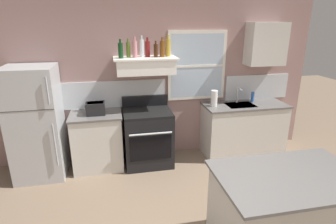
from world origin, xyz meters
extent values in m
cube|color=gray|center=(0.00, 2.23, 1.35)|extent=(5.40, 0.06, 2.70)
cube|color=silver|center=(-1.15, 2.19, 1.13)|extent=(2.50, 0.02, 0.44)
cube|color=silver|center=(1.80, 2.19, 1.13)|extent=(1.20, 0.02, 0.44)
cube|color=white|center=(0.65, 2.18, 1.55)|extent=(1.00, 0.04, 1.15)
cube|color=silver|center=(0.65, 2.17, 1.55)|extent=(0.90, 0.01, 1.05)
cube|color=white|center=(0.65, 2.16, 1.55)|extent=(0.90, 0.02, 0.04)
cube|color=#B7BABC|center=(-1.90, 1.84, 0.84)|extent=(0.70, 0.68, 1.68)
cube|color=#333333|center=(-1.90, 1.50, 1.14)|extent=(0.69, 0.00, 0.01)
cylinder|color=#A5A8AD|center=(-1.60, 1.47, 0.63)|extent=(0.02, 0.02, 0.63)
cylinder|color=#A5A8AD|center=(-1.60, 1.47, 1.41)|extent=(0.02, 0.02, 0.37)
cube|color=silver|center=(-1.05, 1.90, 0.44)|extent=(0.76, 0.60, 0.88)
cube|color=#605E5B|center=(-1.05, 1.90, 0.90)|extent=(0.79, 0.63, 0.03)
cube|color=black|center=(-1.04, 1.86, 1.01)|extent=(0.28, 0.20, 0.19)
cube|color=black|center=(-1.04, 1.86, 1.09)|extent=(0.24, 0.16, 0.01)
cube|color=black|center=(-1.18, 1.86, 1.04)|extent=(0.02, 0.03, 0.02)
cube|color=black|center=(-0.25, 1.86, 0.43)|extent=(0.76, 0.64, 0.87)
cube|color=black|center=(-0.25, 1.86, 0.89)|extent=(0.76, 0.64, 0.04)
cube|color=black|center=(-0.25, 2.15, 1.00)|extent=(0.76, 0.06, 0.18)
cube|color=black|center=(-0.25, 1.54, 0.42)|extent=(0.65, 0.01, 0.40)
cylinder|color=silver|center=(-0.25, 1.50, 0.67)|extent=(0.65, 0.03, 0.03)
cube|color=white|center=(-0.25, 1.96, 1.61)|extent=(0.88, 0.48, 0.22)
cube|color=#262628|center=(-0.25, 1.74, 1.53)|extent=(0.75, 0.02, 0.04)
cube|color=white|center=(-0.25, 1.96, 1.73)|extent=(0.96, 0.52, 0.02)
cylinder|color=#143819|center=(-0.61, 1.91, 1.86)|extent=(0.07, 0.07, 0.22)
cylinder|color=#143819|center=(-0.61, 1.91, 1.99)|extent=(0.03, 0.03, 0.06)
cylinder|color=#4C601E|center=(-0.50, 1.98, 1.86)|extent=(0.06, 0.06, 0.22)
cylinder|color=#4C601E|center=(-0.50, 1.98, 2.00)|extent=(0.03, 0.03, 0.06)
cylinder|color=#C67F84|center=(-0.40, 1.96, 1.87)|extent=(0.07, 0.07, 0.24)
cylinder|color=#C67F84|center=(-0.40, 1.96, 2.02)|extent=(0.03, 0.03, 0.06)
cylinder|color=silver|center=(-0.29, 1.99, 1.87)|extent=(0.06, 0.06, 0.26)
cylinder|color=silver|center=(-0.29, 1.99, 2.04)|extent=(0.03, 0.03, 0.06)
cylinder|color=maroon|center=(-0.20, 2.00, 1.86)|extent=(0.07, 0.07, 0.23)
cylinder|color=maroon|center=(-0.20, 2.00, 2.01)|extent=(0.03, 0.03, 0.06)
cylinder|color=#381E0F|center=(-0.09, 1.93, 1.84)|extent=(0.06, 0.06, 0.19)
cylinder|color=#381E0F|center=(-0.09, 1.93, 1.96)|extent=(0.03, 0.03, 0.05)
cylinder|color=brown|center=(0.01, 1.94, 1.86)|extent=(0.07, 0.07, 0.24)
cylinder|color=brown|center=(0.01, 1.94, 2.01)|extent=(0.03, 0.03, 0.06)
cylinder|color=#B29333|center=(0.11, 1.99, 1.87)|extent=(0.08, 0.08, 0.26)
cylinder|color=#B29333|center=(0.11, 1.99, 2.03)|extent=(0.03, 0.03, 0.06)
cube|color=silver|center=(1.45, 1.90, 0.44)|extent=(1.40, 0.60, 0.88)
cube|color=#605E5B|center=(1.45, 1.90, 0.90)|extent=(1.43, 0.63, 0.03)
cube|color=#B7BABC|center=(1.35, 1.88, 0.90)|extent=(0.48, 0.36, 0.01)
cylinder|color=silver|center=(1.35, 2.02, 1.05)|extent=(0.03, 0.03, 0.28)
cylinder|color=silver|center=(1.35, 1.94, 1.17)|extent=(0.02, 0.16, 0.02)
cylinder|color=white|center=(0.88, 1.90, 1.04)|extent=(0.11, 0.11, 0.27)
cylinder|color=blue|center=(1.63, 2.00, 1.00)|extent=(0.06, 0.06, 0.18)
cube|color=silver|center=(0.82, -0.30, 0.44)|extent=(1.32, 0.82, 0.88)
cube|color=#605E5B|center=(0.82, -0.30, 0.90)|extent=(1.40, 0.90, 0.03)
cube|color=silver|center=(1.80, 2.04, 1.90)|extent=(0.64, 0.32, 0.70)
camera|label=1|loc=(-0.76, -2.26, 2.29)|focal=29.45mm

